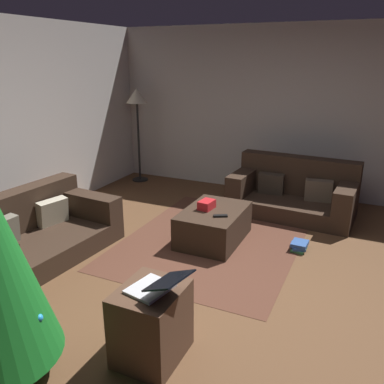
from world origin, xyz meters
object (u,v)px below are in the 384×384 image
couch_left (34,233)px  side_table (151,323)px  tv_remote (220,216)px  gift_box (207,205)px  laptop (157,285)px  ottoman (214,225)px  book_stack (299,246)px  corner_lamp (137,103)px  couch_right (294,193)px

couch_left → side_table: 2.19m
couch_left → tv_remote: size_ratio=11.06×
gift_box → laptop: (-2.05, -0.49, 0.17)m
couch_left → gift_box: (1.17, -1.59, 0.18)m
ottoman → gift_box: size_ratio=4.57×
gift_box → book_stack: 1.17m
side_table → corner_lamp: bearing=32.9°
couch_left → laptop: bearing=71.6°
gift_box → laptop: laptop is taller
tv_remote → corner_lamp: size_ratio=0.10×
tv_remote → corner_lamp: 3.15m
couch_right → ottoman: bearing=66.0°
laptop → book_stack: laptop is taller
couch_left → corner_lamp: size_ratio=1.10×
ottoman → side_table: bearing=-170.8°
couch_left → side_table: bearing=71.2°
ottoman → book_stack: (0.17, -1.00, -0.15)m
couch_right → side_table: (-3.36, 0.36, -0.01)m
gift_box → side_table: bearing=-168.3°
couch_left → gift_box: couch_left is taller
laptop → book_stack: bearing=-15.2°
couch_left → laptop: (-0.88, -2.07, 0.36)m
side_table → laptop: 0.35m
couch_left → couch_right: 3.44m
book_stack → corner_lamp: 3.76m
tv_remote → side_table: side_table is taller
ottoman → corner_lamp: corner_lamp is taller
tv_remote → book_stack: (0.34, -0.85, -0.35)m
gift_box → tv_remote: gift_box is taller
couch_right → gift_box: (-1.32, 0.78, 0.15)m
corner_lamp → gift_box: bearing=-131.1°
gift_box → couch_right: bearing=-30.4°
couch_left → couch_right: (2.50, -2.36, 0.03)m
ottoman → book_stack: 1.02m
couch_left → ottoman: couch_left is taller
book_stack → side_table: bearing=163.2°
corner_lamp → ottoman: bearing=-129.7°
gift_box → corner_lamp: (1.78, 2.04, 0.93)m
side_table → book_stack: side_table is taller
couch_left → book_stack: 3.00m
laptop → side_table: bearing=78.8°
couch_left → couch_right: couch_right is taller
couch_left → couch_right: bearing=141.1°
couch_right → corner_lamp: 3.05m
book_stack → laptop: bearing=164.8°
side_table → gift_box: bearing=11.7°
couch_right → laptop: 3.40m
laptop → book_stack: size_ratio=1.86×
couch_left → couch_right: size_ratio=1.03×
corner_lamp → tv_remote: bearing=-130.4°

